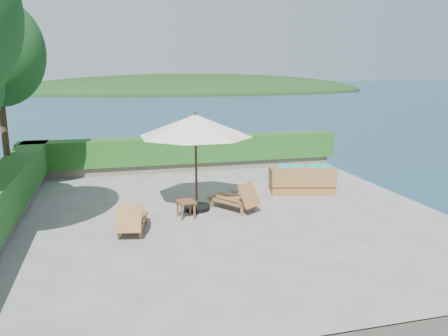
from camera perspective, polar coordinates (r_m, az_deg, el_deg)
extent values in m
plane|color=gray|center=(12.24, -0.43, -5.89)|extent=(12.00, 12.00, 0.00)
cube|color=#564E44|center=(12.81, -0.42, -12.49)|extent=(12.00, 12.00, 3.00)
plane|color=#183A4B|center=(13.49, -0.41, -18.08)|extent=(600.00, 600.00, 0.00)
ellipsoid|color=black|center=(153.96, -4.07, 9.87)|extent=(126.00, 57.60, 12.60)
cube|color=#726C5B|center=(17.50, -4.88, 0.29)|extent=(12.00, 0.60, 0.36)
cube|color=#726C5B|center=(12.18, -27.11, -6.52)|extent=(0.60, 12.00, 0.36)
cube|color=#154A17|center=(17.37, -4.92, 2.45)|extent=(12.40, 0.90, 1.00)
cylinder|color=#3E2B18|center=(14.90, -26.85, 5.29)|extent=(0.20, 0.20, 4.68)
cylinder|color=black|center=(12.53, -3.58, -5.19)|extent=(0.98, 0.98, 0.12)
cylinder|color=#392115|center=(12.20, -3.67, 0.64)|extent=(0.09, 0.09, 2.72)
cone|color=beige|center=(12.03, -3.74, 5.57)|extent=(4.07, 4.07, 0.60)
sphere|color=#392115|center=(11.99, -3.76, 7.28)|extent=(0.13, 0.13, 0.10)
cube|color=olive|center=(10.64, -13.59, -8.46)|extent=(0.06, 0.06, 0.24)
cube|color=olive|center=(10.57, -10.86, -8.48)|extent=(0.06, 0.06, 0.24)
cube|color=olive|center=(11.65, -12.68, -6.56)|extent=(0.06, 0.06, 0.24)
cube|color=olive|center=(11.58, -10.19, -6.57)|extent=(0.06, 0.06, 0.24)
cube|color=olive|center=(11.14, -11.78, -6.58)|extent=(0.81, 1.27, 0.08)
cube|color=olive|center=(10.42, -12.37, -6.47)|extent=(0.66, 0.49, 0.63)
cube|color=olive|center=(10.98, -13.55, -6.20)|extent=(0.20, 0.77, 0.05)
cube|color=olive|center=(10.89, -10.34, -6.21)|extent=(0.20, 0.77, 0.05)
cube|color=olive|center=(11.99, 2.36, -5.70)|extent=(0.08, 0.08, 0.24)
cube|color=olive|center=(12.38, 3.86, -5.12)|extent=(0.08, 0.08, 0.24)
cube|color=olive|center=(12.67, -1.61, -4.68)|extent=(0.08, 0.08, 0.24)
cube|color=olive|center=(13.05, -0.08, -4.17)|extent=(0.08, 0.08, 0.24)
cube|color=olive|center=(12.52, 0.76, -4.13)|extent=(1.19, 1.34, 0.08)
cube|color=olive|center=(12.03, 3.32, -3.55)|extent=(0.73, 0.67, 0.65)
cube|color=olive|center=(12.14, 0.48, -3.99)|extent=(0.50, 0.68, 0.05)
cube|color=olive|center=(12.61, 2.34, -3.37)|extent=(0.50, 0.68, 0.05)
cube|color=brown|center=(11.62, -5.55, -5.85)|extent=(0.05, 0.05, 0.43)
cube|color=brown|center=(11.72, -3.90, -5.65)|extent=(0.05, 0.05, 0.43)
cube|color=brown|center=(11.94, -6.07, -5.36)|extent=(0.05, 0.05, 0.43)
cube|color=brown|center=(12.04, -4.46, -5.17)|extent=(0.05, 0.05, 0.43)
cube|color=brown|center=(11.76, -5.01, -4.39)|extent=(0.51, 0.51, 0.05)
cube|color=olive|center=(14.48, 10.07, -2.27)|extent=(2.19, 1.45, 0.45)
cube|color=olive|center=(13.94, 10.49, -1.20)|extent=(1.99, 0.62, 0.61)
cube|color=olive|center=(14.25, 6.33, -1.00)|extent=(0.37, 1.01, 0.50)
cube|color=olive|center=(14.61, 13.81, -0.95)|extent=(0.37, 1.01, 0.50)
cube|color=teal|center=(14.37, 8.24, -0.98)|extent=(1.03, 0.98, 0.20)
cube|color=teal|center=(14.55, 11.89, -0.96)|extent=(1.03, 0.98, 0.20)
cube|color=teal|center=(13.92, 8.54, -0.35)|extent=(0.79, 0.33, 0.40)
cube|color=teal|center=(14.10, 12.30, -0.33)|extent=(0.79, 0.33, 0.40)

